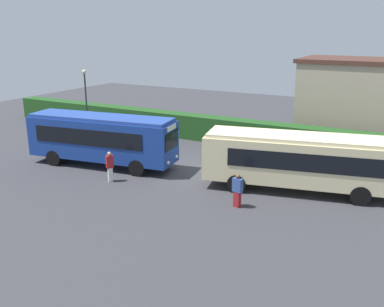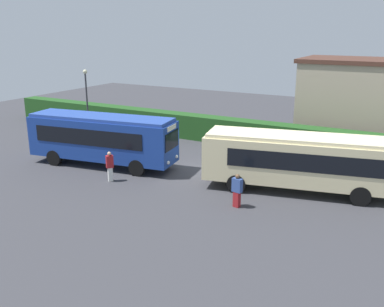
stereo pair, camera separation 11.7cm
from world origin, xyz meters
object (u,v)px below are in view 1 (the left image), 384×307
person_left (110,166)px  lamppost (86,93)px  bus_blue (102,137)px  person_center (237,190)px  bus_cream (299,159)px

person_left → lamppost: lamppost is taller
bus_blue → person_center: size_ratio=5.80×
bus_cream → person_center: bus_cream is taller
person_center → lamppost: 19.83m
bus_blue → person_left: 3.21m
person_center → lamppost: bearing=74.8°
lamppost → person_left: bearing=-42.7°
bus_cream → person_left: bearing=8.0°
bus_blue → person_center: (10.06, -1.95, -0.97)m
bus_blue → person_center: bus_blue is taller
bus_blue → bus_cream: 12.14m
bus_blue → bus_cream: (12.04, 1.60, -0.07)m
person_center → lamppost: lamppost is taller
bus_cream → person_center: (-1.98, -3.55, -0.90)m
bus_blue → bus_cream: bearing=-1.2°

